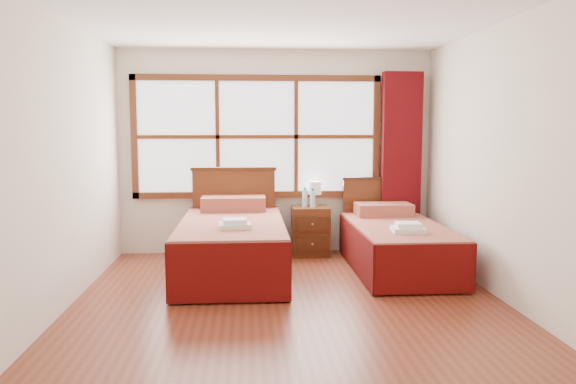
{
  "coord_description": "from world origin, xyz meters",
  "views": [
    {
      "loc": [
        -0.38,
        -4.99,
        1.61
      ],
      "look_at": [
        0.04,
        0.7,
        0.96
      ],
      "focal_mm": 35.0,
      "sensor_mm": 36.0,
      "label": 1
    }
  ],
  "objects": [
    {
      "name": "towels_left",
      "position": [
        -0.51,
        0.67,
        0.64
      ],
      "size": [
        0.34,
        0.3,
        0.09
      ],
      "rotation": [
        0.0,
        0.0,
        0.08
      ],
      "color": "white",
      "rests_on": "bed_left"
    },
    {
      "name": "bottle_near",
      "position": [
        0.35,
        2.0,
        0.74
      ],
      "size": [
        0.07,
        0.07,
        0.25
      ],
      "color": "silver",
      "rests_on": "nightstand"
    },
    {
      "name": "floor",
      "position": [
        0.0,
        0.0,
        0.0
      ],
      "size": [
        4.5,
        4.5,
        0.0
      ],
      "primitive_type": "plane",
      "color": "brown",
      "rests_on": "ground"
    },
    {
      "name": "lamp",
      "position": [
        0.48,
        2.03,
        0.85
      ],
      "size": [
        0.16,
        0.16,
        0.32
      ],
      "color": "gold",
      "rests_on": "nightstand"
    },
    {
      "name": "curtain",
      "position": [
        1.6,
        2.11,
        1.17
      ],
      "size": [
        0.5,
        0.16,
        2.3
      ],
      "primitive_type": "cube",
      "color": "#58080C",
      "rests_on": "wall_back"
    },
    {
      "name": "wall_left",
      "position": [
        -2.0,
        0.0,
        1.3
      ],
      "size": [
        0.0,
        4.5,
        4.5
      ],
      "primitive_type": "plane",
      "rotation": [
        1.57,
        0.0,
        1.57
      ],
      "color": "silver",
      "rests_on": "floor"
    },
    {
      "name": "bottle_far",
      "position": [
        0.44,
        1.95,
        0.73
      ],
      "size": [
        0.06,
        0.06,
        0.24
      ],
      "color": "silver",
      "rests_on": "nightstand"
    },
    {
      "name": "wall_right",
      "position": [
        2.0,
        0.0,
        1.3
      ],
      "size": [
        0.0,
        4.5,
        4.5
      ],
      "primitive_type": "plane",
      "rotation": [
        1.57,
        0.0,
        -1.57
      ],
      "color": "silver",
      "rests_on": "floor"
    },
    {
      "name": "nightstand",
      "position": [
        0.42,
        1.99,
        0.31
      ],
      "size": [
        0.47,
        0.46,
        0.62
      ],
      "color": "#572913",
      "rests_on": "floor"
    },
    {
      "name": "ceiling",
      "position": [
        0.0,
        0.0,
        2.6
      ],
      "size": [
        4.5,
        4.5,
        0.0
      ],
      "primitive_type": "plane",
      "rotation": [
        3.14,
        0.0,
        0.0
      ],
      "color": "white",
      "rests_on": "wall_back"
    },
    {
      "name": "bed_left",
      "position": [
        -0.55,
        1.2,
        0.34
      ],
      "size": [
        1.15,
        2.23,
        1.12
      ],
      "color": "#401F0D",
      "rests_on": "floor"
    },
    {
      "name": "window",
      "position": [
        -0.25,
        2.21,
        1.5
      ],
      "size": [
        3.16,
        0.06,
        1.56
      ],
      "color": "white",
      "rests_on": "wall_back"
    },
    {
      "name": "wall_back",
      "position": [
        0.0,
        2.25,
        1.3
      ],
      "size": [
        4.0,
        0.0,
        4.0
      ],
      "primitive_type": "plane",
      "rotation": [
        1.57,
        0.0,
        0.0
      ],
      "color": "silver",
      "rests_on": "floor"
    },
    {
      "name": "towels_right",
      "position": [
        1.31,
        0.71,
        0.57
      ],
      "size": [
        0.36,
        0.32,
        0.1
      ],
      "rotation": [
        0.0,
        0.0,
        -0.08
      ],
      "color": "white",
      "rests_on": "bed_right"
    },
    {
      "name": "bed_right",
      "position": [
        1.32,
        1.2,
        0.3
      ],
      "size": [
        1.01,
        2.03,
        0.98
      ],
      "color": "#401F0D",
      "rests_on": "floor"
    }
  ]
}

